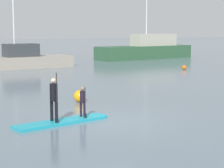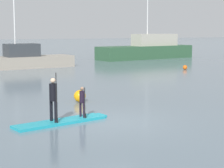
# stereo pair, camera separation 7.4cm
# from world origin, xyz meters

# --- Properties ---
(ground_plane) EXTENTS (240.00, 240.00, 0.00)m
(ground_plane) POSITION_xyz_m (0.00, 0.00, 0.00)
(ground_plane) COLOR slate
(paddleboard_near) EXTENTS (3.76, 1.74, 0.10)m
(paddleboard_near) POSITION_xyz_m (-1.65, 0.52, 0.05)
(paddleboard_near) COLOR #1E9EB2
(paddleboard_near) RESTS_ON ground
(paddler_adult) EXTENTS (0.35, 0.49, 1.79)m
(paddler_adult) POSITION_xyz_m (-1.97, 0.42, 1.01)
(paddler_adult) COLOR black
(paddler_adult) RESTS_ON paddleboard_near
(paddler_child_solo) EXTENTS (0.25, 0.39, 1.16)m
(paddler_child_solo) POSITION_xyz_m (-0.78, 0.75, 0.75)
(paddler_child_solo) COLOR black
(paddler_child_solo) RESTS_ON paddleboard_near
(fishing_boat_white_large) EXTENTS (12.16, 5.23, 10.57)m
(fishing_boat_white_large) POSITION_xyz_m (16.17, 28.39, 1.04)
(fishing_boat_white_large) COLOR #2D5638
(fishing_boat_white_large) RESTS_ON ground
(fishing_boat_green_midground) EXTENTS (8.50, 3.78, 7.42)m
(fishing_boat_green_midground) POSITION_xyz_m (1.13, 22.36, 0.74)
(fishing_boat_green_midground) COLOR #9E9384
(fishing_boat_green_midground) RESTS_ON ground
(mooring_buoy_near) EXTENTS (0.56, 0.56, 0.56)m
(mooring_buoy_near) POSITION_xyz_m (0.31, 4.43, 0.28)
(mooring_buoy_near) COLOR orange
(mooring_buoy_near) RESTS_ON ground
(mooring_buoy_mid) EXTENTS (0.37, 0.37, 0.37)m
(mooring_buoy_mid) POSITION_xyz_m (13.23, 15.76, 0.19)
(mooring_buoy_mid) COLOR orange
(mooring_buoy_mid) RESTS_ON ground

